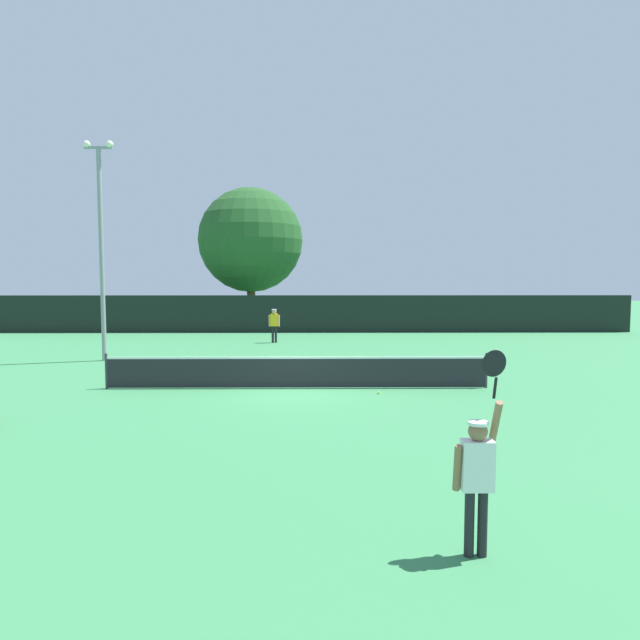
{
  "coord_description": "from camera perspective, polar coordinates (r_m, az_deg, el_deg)",
  "views": [
    {
      "loc": [
        0.52,
        -16.89,
        3.4
      ],
      "look_at": [
        0.74,
        4.65,
        1.71
      ],
      "focal_mm": 31.61,
      "sensor_mm": 36.0,
      "label": 1
    }
  ],
  "objects": [
    {
      "name": "large_tree",
      "position": [
        38.41,
        -7.04,
        8.02
      ],
      "size": [
        6.98,
        6.98,
        9.29
      ],
      "color": "brown",
      "rests_on": "ground"
    },
    {
      "name": "tennis_net",
      "position": [
        17.14,
        -2.34,
        -5.22
      ],
      "size": [
        11.6,
        0.08,
        1.07
      ],
      "color": "#232328",
      "rests_on": "ground"
    },
    {
      "name": "light_pole",
      "position": [
        24.12,
        -21.29,
        7.77
      ],
      "size": [
        1.18,
        0.28,
        8.67
      ],
      "color": "gray",
      "rests_on": "ground"
    },
    {
      "name": "tennis_ball",
      "position": [
        16.47,
        5.94,
        -7.33
      ],
      "size": [
        0.07,
        0.07,
        0.07
      ],
      "primitive_type": "sphere",
      "color": "#CCE033",
      "rests_on": "ground"
    },
    {
      "name": "player_receiving",
      "position": [
        28.75,
        -4.66,
        -0.21
      ],
      "size": [
        0.57,
        0.25,
        1.71
      ],
      "rotation": [
        0.0,
        0.0,
        3.14
      ],
      "color": "yellow",
      "rests_on": "ground"
    },
    {
      "name": "player_serving",
      "position": [
        7.26,
        15.67,
        -14.14
      ],
      "size": [
        0.68,
        0.39,
        2.51
      ],
      "color": "white",
      "rests_on": "ground"
    },
    {
      "name": "ground_plane",
      "position": [
        17.23,
        -2.34,
        -6.9
      ],
      "size": [
        120.0,
        120.0,
        0.0
      ],
      "primitive_type": "plane",
      "color": "#387F4C"
    },
    {
      "name": "perimeter_fence",
      "position": [
        33.87,
        -1.47,
        0.62
      ],
      "size": [
        39.33,
        0.12,
        2.24
      ],
      "primitive_type": "cube",
      "color": "black",
      "rests_on": "ground"
    },
    {
      "name": "parked_car_near",
      "position": [
        40.71,
        7.32,
        0.76
      ],
      "size": [
        2.01,
        4.25,
        1.69
      ],
      "rotation": [
        0.0,
        0.0,
        -0.03
      ],
      "color": "black",
      "rests_on": "ground"
    }
  ]
}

